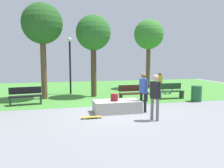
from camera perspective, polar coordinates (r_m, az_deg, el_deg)
ground_plane at (r=9.94m, az=1.18°, el=-7.20°), size 28.00×28.00×0.00m
grass_lawn at (r=17.32m, az=-5.18°, el=-1.37°), size 26.60×12.72×0.01m
concrete_ledge at (r=9.79m, az=1.28°, el=-5.84°), size 2.06×1.06×0.53m
backpack_on_ledge at (r=9.60m, az=0.64°, el=-3.51°), size 0.34×0.33×0.32m
skater_performing_trick at (r=8.48m, az=11.17°, el=-2.48°), size 0.37×0.37×1.77m
skater_watching at (r=9.79m, az=8.18°, el=-1.34°), size 0.34×0.38×1.75m
skateboard_by_ledge at (r=8.82m, az=-5.35°, el=-8.56°), size 0.80×0.22×0.08m
park_bench_center_lawn at (r=12.33m, az=5.49°, el=-2.29°), size 1.60×0.48×0.91m
park_bench_far_right at (r=12.20m, az=-21.60°, el=-2.81°), size 1.65×0.70×0.91m
park_bench_far_left at (r=13.59m, az=14.86°, el=-1.67°), size 1.60×0.47×0.91m
tree_young_birch at (r=13.67m, az=-17.72°, el=14.45°), size 2.34×2.34×5.57m
tree_slender_maple at (r=18.02m, az=9.54°, el=12.40°), size 2.34×2.34×5.50m
tree_tall_oak at (r=13.86m, az=-4.89°, el=12.82°), size 2.15×2.15×5.06m
lamp_post at (r=15.03m, az=-10.88°, el=6.26°), size 0.28×0.28×3.79m
trash_bin at (r=13.12m, az=21.14°, el=-2.36°), size 0.56×0.56×0.88m
cyclist_on_bicycle at (r=15.03m, az=12.36°, el=-0.27°), size 1.82×0.24×1.52m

